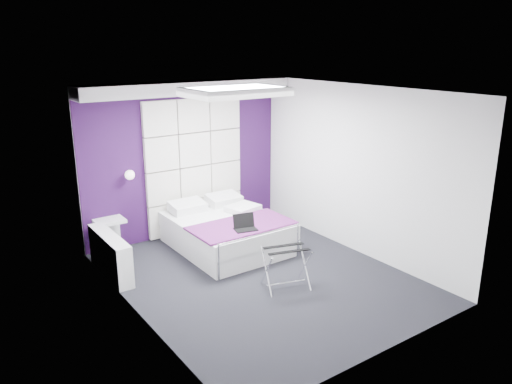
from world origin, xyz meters
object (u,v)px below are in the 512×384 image
luggage_rack (286,268)px  laptop (244,226)px  radiator (110,255)px  wall_lamp (129,174)px  nightstand (109,221)px  bed (226,231)px

luggage_rack → laptop: bearing=107.6°
luggage_rack → radiator: bearing=152.8°
wall_lamp → nightstand: bearing=-174.0°
wall_lamp → bed: size_ratio=0.08×
wall_lamp → bed: (1.22, -0.87, -0.94)m
radiator → luggage_rack: bearing=-44.1°
wall_lamp → nightstand: (-0.38, -0.04, -0.68)m
bed → luggage_rack: 1.63m
laptop → radiator: bearing=171.0°
wall_lamp → bed: 1.76m
radiator → laptop: (1.78, -0.74, 0.29)m
wall_lamp → luggage_rack: size_ratio=0.26×
wall_lamp → radiator: (-0.64, -0.76, -0.92)m
wall_lamp → luggage_rack: wall_lamp is taller
radiator → laptop: bearing=-22.7°
radiator → luggage_rack: 2.50m
nightstand → radiator: bearing=-109.9°
wall_lamp → luggage_rack: 2.91m
radiator → nightstand: bearing=70.1°
wall_lamp → bed: wall_lamp is taller
wall_lamp → bed: bearing=-35.5°
nightstand → luggage_rack: bearing=-58.0°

